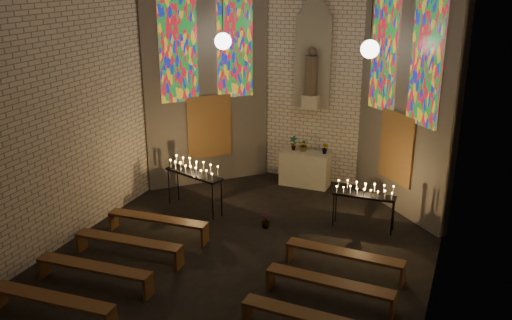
# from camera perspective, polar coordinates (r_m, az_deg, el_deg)

# --- Properties ---
(floor) EXTENTS (12.00, 12.00, 0.00)m
(floor) POSITION_cam_1_polar(r_m,az_deg,el_deg) (12.06, -3.02, -11.39)
(floor) COLOR black
(floor) RESTS_ON ground
(room) EXTENTS (8.22, 12.43, 7.00)m
(room) POSITION_cam_1_polar(r_m,az_deg,el_deg) (13.72, 2.70, 9.03)
(room) COLOR beige
(room) RESTS_ON ground
(altar) EXTENTS (1.40, 0.60, 1.00)m
(altar) POSITION_cam_1_polar(r_m,az_deg,el_deg) (16.48, 4.93, -0.87)
(altar) COLOR beige
(altar) RESTS_ON ground
(flower_vase_left) EXTENTS (0.23, 0.16, 0.42)m
(flower_vase_left) POSITION_cam_1_polar(r_m,az_deg,el_deg) (16.40, 3.76, 1.69)
(flower_vase_left) COLOR #4C723F
(flower_vase_left) RESTS_ON altar
(flower_vase_center) EXTENTS (0.34, 0.30, 0.37)m
(flower_vase_center) POSITION_cam_1_polar(r_m,az_deg,el_deg) (16.36, 4.80, 1.52)
(flower_vase_center) COLOR #4C723F
(flower_vase_center) RESTS_ON altar
(flower_vase_right) EXTENTS (0.23, 0.21, 0.33)m
(flower_vase_right) POSITION_cam_1_polar(r_m,az_deg,el_deg) (16.18, 6.93, 1.18)
(flower_vase_right) COLOR #4C723F
(flower_vase_right) RESTS_ON altar
(aisle_flower_pot) EXTENTS (0.28, 0.28, 0.38)m
(aisle_flower_pot) POSITION_cam_1_polar(r_m,az_deg,el_deg) (13.92, 0.96, -6.07)
(aisle_flower_pot) COLOR #4C723F
(aisle_flower_pot) RESTS_ON ground
(votive_stand_left) EXTENTS (1.76, 0.92, 1.26)m
(votive_stand_left) POSITION_cam_1_polar(r_m,az_deg,el_deg) (14.66, -6.24, -1.05)
(votive_stand_left) COLOR black
(votive_stand_left) RESTS_ON ground
(votive_stand_right) EXTENTS (1.50, 0.39, 1.10)m
(votive_stand_right) POSITION_cam_1_polar(r_m,az_deg,el_deg) (13.83, 10.79, -3.19)
(votive_stand_right) COLOR black
(votive_stand_right) RESTS_ON ground
(pew_left_0) EXTENTS (2.49, 0.47, 0.48)m
(pew_left_0) POSITION_cam_1_polar(r_m,az_deg,el_deg) (13.64, -9.82, -6.02)
(pew_left_0) COLOR #533217
(pew_left_0) RESTS_ON ground
(pew_right_0) EXTENTS (2.49, 0.47, 0.48)m
(pew_right_0) POSITION_cam_1_polar(r_m,az_deg,el_deg) (12.09, 8.84, -9.42)
(pew_right_0) COLOR #533217
(pew_right_0) RESTS_ON ground
(pew_left_1) EXTENTS (2.49, 0.47, 0.48)m
(pew_left_1) POSITION_cam_1_polar(r_m,az_deg,el_deg) (12.74, -12.64, -8.10)
(pew_left_1) COLOR #533217
(pew_left_1) RESTS_ON ground
(pew_right_1) EXTENTS (2.49, 0.47, 0.48)m
(pew_right_1) POSITION_cam_1_polar(r_m,az_deg,el_deg) (11.07, 7.35, -12.22)
(pew_right_1) COLOR #533217
(pew_right_1) RESTS_ON ground
(pew_left_2) EXTENTS (2.49, 0.47, 0.48)m
(pew_left_2) POSITION_cam_1_polar(r_m,az_deg,el_deg) (11.91, -15.91, -10.46)
(pew_left_2) COLOR #533217
(pew_left_2) RESTS_ON ground
(pew_right_2) EXTENTS (2.49, 0.47, 0.48)m
(pew_right_2) POSITION_cam_1_polar(r_m,az_deg,el_deg) (10.10, 5.52, -15.56)
(pew_right_2) COLOR #533217
(pew_right_2) RESTS_ON ground
(pew_left_3) EXTENTS (2.49, 0.47, 0.48)m
(pew_left_3) POSITION_cam_1_polar(r_m,az_deg,el_deg) (11.13, -19.72, -13.11)
(pew_left_3) COLOR #533217
(pew_left_3) RESTS_ON ground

